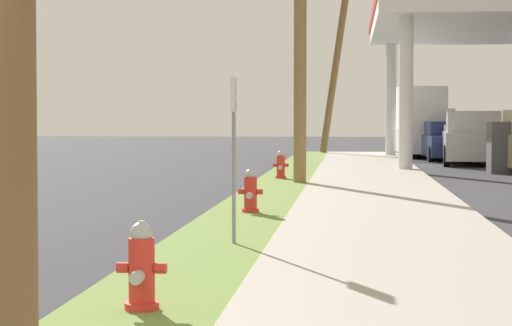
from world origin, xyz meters
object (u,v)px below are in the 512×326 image
car_navy_by_near_pump (446,142)px  street_sign_post (234,125)px  truck_white_at_forecourt (420,123)px  truck_silver_at_far_bay (471,140)px  utility_pole_background (339,41)px  fire_hydrant_nearest (142,271)px  fire_hydrant_second (250,193)px  fire_hydrant_third (281,166)px  utility_pole_midground (300,14)px

car_navy_by_near_pump → street_sign_post: bearing=-101.5°
truck_white_at_forecourt → truck_silver_at_far_bay: size_ratio=1.19×
car_navy_by_near_pump → utility_pole_background: bearing=135.3°
fire_hydrant_nearest → fire_hydrant_second: (0.04, 7.94, 0.00)m
fire_hydrant_second → fire_hydrant_third: same height
fire_hydrant_second → car_navy_by_near_pump: (5.56, 22.54, 0.28)m
fire_hydrant_second → truck_white_at_forecourt: size_ratio=0.11×
street_sign_post → car_navy_by_near_pump: (5.35, 26.39, -0.91)m
fire_hydrant_third → utility_pole_background: bearing=85.9°
utility_pole_midground → truck_white_at_forecourt: 19.72m
utility_pole_background → fire_hydrant_second: bearing=-92.4°
fire_hydrant_third → utility_pole_midground: size_ratio=0.09×
car_navy_by_near_pump → truck_white_at_forecourt: bearing=101.2°
fire_hydrant_nearest → utility_pole_midground: size_ratio=0.09×
fire_hydrant_third → utility_pole_midground: bearing=-67.7°
fire_hydrant_second → truck_silver_at_far_bay: truck_silver_at_far_bay is taller
fire_hydrant_nearest → fire_hydrant_third: same height
truck_white_at_forecourt → truck_silver_at_far_bay: 7.27m
fire_hydrant_second → street_sign_post: bearing=-86.9°
utility_pole_background → car_navy_by_near_pump: size_ratio=2.18×
street_sign_post → car_navy_by_near_pump: size_ratio=0.46×
fire_hydrant_nearest → fire_hydrant_second: 7.94m
truck_silver_at_far_bay → fire_hydrant_second: bearing=-107.7°
fire_hydrant_nearest → car_navy_by_near_pump: size_ratio=0.16×
utility_pole_midground → truck_silver_at_far_bay: 13.62m
utility_pole_background → truck_white_at_forecourt: size_ratio=1.53×
utility_pole_midground → street_sign_post: size_ratio=3.85×
fire_hydrant_third → fire_hydrant_nearest: bearing=-89.6°
street_sign_post → utility_pole_midground: bearing=88.9°
car_navy_by_near_pump → utility_pole_midground: bearing=-108.6°
utility_pole_midground → car_navy_by_near_pump: (5.13, 15.21, -3.56)m
car_navy_by_near_pump → truck_white_at_forecourt: (-0.76, 3.81, 0.77)m
utility_pole_midground → truck_white_at_forecourt: bearing=77.1°
utility_pole_background → street_sign_post: size_ratio=4.74×
fire_hydrant_second → car_navy_by_near_pump: 23.21m
fire_hydrant_second → car_navy_by_near_pump: bearing=76.1°
fire_hydrant_third → truck_silver_at_far_bay: truck_silver_at_far_bay is taller
truck_silver_at_far_bay → truck_white_at_forecourt: bearing=100.7°
fire_hydrant_second → street_sign_post: street_sign_post is taller
utility_pole_background → fire_hydrant_third: bearing=-94.1°
utility_pole_midground → truck_silver_at_far_bay: bearing=64.4°
fire_hydrant_second → utility_pole_midground: size_ratio=0.09×
fire_hydrant_second → utility_pole_midground: utility_pole_midground is taller
fire_hydrant_third → car_navy_by_near_pump: 14.92m
fire_hydrant_nearest → utility_pole_background: utility_pole_background is taller
utility_pole_midground → fire_hydrant_third: bearing=112.3°
fire_hydrant_nearest → utility_pole_midground: 15.75m
car_navy_by_near_pump → fire_hydrant_third: bearing=-112.5°
utility_pole_background → fire_hydrant_nearest: bearing=-91.9°
fire_hydrant_nearest → street_sign_post: 4.27m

